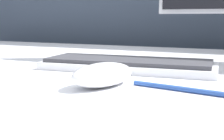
% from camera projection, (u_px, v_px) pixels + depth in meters
% --- Properties ---
extents(partition_panel, '(5.00, 0.03, 1.34)m').
position_uv_depth(partition_panel, '(202.00, 58.00, 1.25)').
color(partition_panel, '#333D4C').
rests_on(partition_panel, ground_plane).
extents(computer_mouse_near, '(0.10, 0.14, 0.04)m').
position_uv_depth(computer_mouse_near, '(103.00, 75.00, 0.50)').
color(computer_mouse_near, white).
rests_on(computer_mouse_near, desk).
extents(keyboard, '(0.37, 0.16, 0.02)m').
position_uv_depth(keyboard, '(128.00, 65.00, 0.66)').
color(keyboard, silver).
rests_on(keyboard, desk).
extents(pen, '(0.16, 0.04, 0.01)m').
position_uv_depth(pen, '(180.00, 89.00, 0.47)').
color(pen, '#284C9E').
rests_on(pen, desk).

